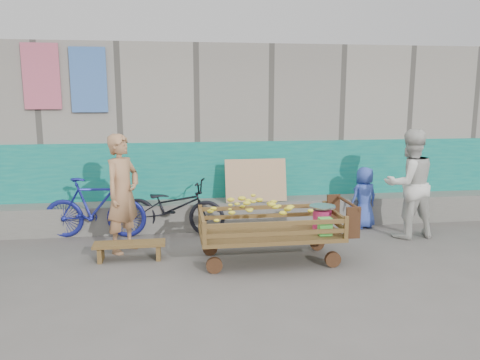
{
  "coord_description": "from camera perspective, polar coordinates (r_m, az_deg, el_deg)",
  "views": [
    {
      "loc": [
        -1.01,
        -5.14,
        2.17
      ],
      "look_at": [
        -0.11,
        1.2,
        1.0
      ],
      "focal_mm": 35.0,
      "sensor_mm": 36.0,
      "label": 1
    }
  ],
  "objects": [
    {
      "name": "ground",
      "position": [
        5.67,
        2.83,
        -12.16
      ],
      "size": [
        80.0,
        80.0,
        0.0
      ],
      "primitive_type": "plane",
      "color": "#57544F",
      "rests_on": "ground"
    },
    {
      "name": "building_wall",
      "position": [
        9.27,
        -1.84,
        5.98
      ],
      "size": [
        12.0,
        3.5,
        3.0
      ],
      "color": "gray",
      "rests_on": "ground"
    },
    {
      "name": "banana_cart",
      "position": [
        6.12,
        3.33,
        -4.76
      ],
      "size": [
        1.99,
        0.91,
        0.85
      ],
      "color": "brown",
      "rests_on": "ground"
    },
    {
      "name": "bench",
      "position": [
        6.45,
        -13.31,
        -7.97
      ],
      "size": [
        0.94,
        0.28,
        0.24
      ],
      "color": "brown",
      "rests_on": "ground"
    },
    {
      "name": "vendor_man",
      "position": [
        6.67,
        -14.11,
        -1.6
      ],
      "size": [
        0.67,
        0.72,
        1.65
      ],
      "primitive_type": "imported",
      "rotation": [
        0.0,
        0.0,
        0.96
      ],
      "color": "#AC7B53",
      "rests_on": "ground"
    },
    {
      "name": "woman",
      "position": [
        7.57,
        19.92,
        -0.45
      ],
      "size": [
        0.87,
        0.71,
        1.67
      ],
      "primitive_type": "imported",
      "rotation": [
        0.0,
        0.0,
        3.25
      ],
      "color": "silver",
      "rests_on": "ground"
    },
    {
      "name": "child",
      "position": [
        7.94,
        14.88,
        -2.1
      ],
      "size": [
        0.57,
        0.45,
        1.02
      ],
      "primitive_type": "imported",
      "rotation": [
        0.0,
        0.0,
        3.44
      ],
      "color": "#354EB5",
      "rests_on": "ground"
    },
    {
      "name": "bicycle_dark",
      "position": [
        7.4,
        -8.23,
        -3.31
      ],
      "size": [
        1.76,
        1.01,
        0.87
      ],
      "primitive_type": "imported",
      "rotation": [
        0.0,
        0.0,
        1.3
      ],
      "color": "black",
      "rests_on": "ground"
    },
    {
      "name": "bicycle_blue",
      "position": [
        7.49,
        -17.27,
        -3.26
      ],
      "size": [
        1.6,
        0.61,
        0.94
      ],
      "primitive_type": "imported",
      "rotation": [
        0.0,
        0.0,
        1.46
      ],
      "color": "navy",
      "rests_on": "ground"
    }
  ]
}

